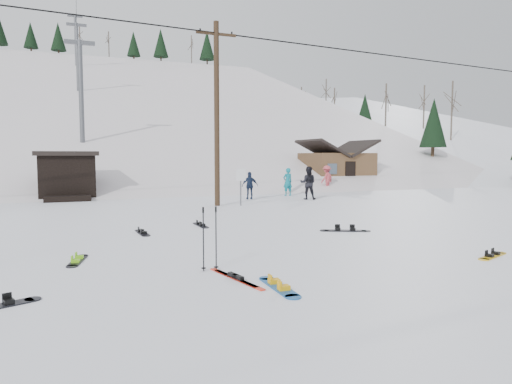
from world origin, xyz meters
name	(u,v)px	position (x,y,z in m)	size (l,w,h in m)	color
ground	(323,282)	(0.00, 0.00, 0.00)	(200.00, 200.00, 0.00)	white
ski_slope	(115,264)	(0.00, 55.00, -12.00)	(60.00, 75.00, 45.00)	silver
ridge_right	(375,243)	(38.00, 50.00, -11.00)	(34.00, 85.00, 36.00)	white
treeline_right	(400,174)	(36.00, 42.00, 0.00)	(20.00, 60.00, 10.00)	black
treeline_crest	(101,168)	(0.00, 86.00, 0.00)	(50.00, 6.00, 10.00)	black
utility_pole	(217,111)	(2.00, 14.00, 4.68)	(2.00, 0.26, 9.00)	#3A2819
trail_sign	(241,180)	(3.10, 13.58, 1.27)	(0.50, 0.09, 1.85)	#595B60
lift_hut	(68,175)	(-5.00, 20.94, 1.36)	(3.40, 4.10, 2.75)	black
lift_tower_near	(81,85)	(-4.00, 30.00, 7.86)	(2.20, 0.36, 8.00)	#595B60
lift_tower_mid	(77,53)	(-4.00, 50.00, 14.36)	(2.20, 0.36, 8.00)	#595B60
lift_tower_far	(76,37)	(-4.00, 70.00, 20.86)	(2.20, 0.36, 8.00)	#595B60
cabin	(336,168)	(15.00, 24.00, 1.48)	(5.39, 4.40, 3.77)	brown
hero_snowboard	(279,286)	(-1.01, -0.07, 0.03)	(0.32, 1.59, 0.11)	#1959A3
hero_skis	(236,278)	(-1.57, 0.80, 0.03)	(0.54, 1.92, 0.10)	red
ski_poles	(210,238)	(-1.87, 1.67, 0.72)	(0.39, 0.10, 1.41)	black
board_scatter_b	(142,233)	(-2.60, 7.09, 0.03)	(0.35, 1.41, 0.10)	black
board_scatter_c	(78,260)	(-4.56, 3.68, 0.02)	(0.50, 1.35, 0.10)	black
board_scatter_d	(345,230)	(3.73, 5.04, 0.03)	(1.54, 0.90, 0.12)	black
board_scatter_e	(493,256)	(5.06, 0.43, 0.02)	(1.28, 0.64, 0.09)	yellow
board_scatter_f	(201,225)	(-0.43, 7.97, 0.03)	(0.30, 1.40, 0.10)	black
skier_teal	(288,182)	(7.71, 17.82, 0.86)	(0.63, 0.41, 1.73)	#0D7A8A
skier_dark	(308,183)	(7.76, 15.22, 0.94)	(0.92, 0.71, 1.88)	black
skier_pink	(327,178)	(11.98, 20.33, 0.90)	(1.16, 0.67, 1.80)	#C2444D
skier_navy	(250,186)	(4.70, 16.53, 0.79)	(0.92, 0.38, 1.57)	#19243F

